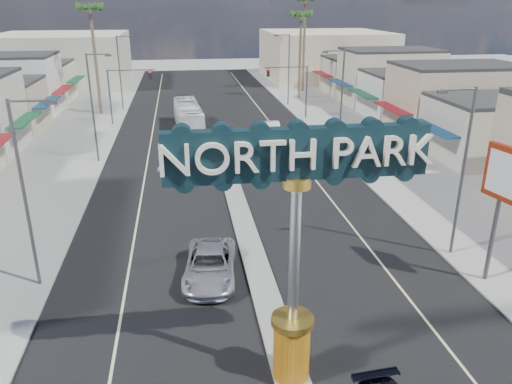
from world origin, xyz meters
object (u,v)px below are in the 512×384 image
object	(u,v)px
car_parked_right	(272,129)
palm_right_far	(305,5)
traffic_signal_right	(291,82)
streetlight_l_far	(121,69)
streetlight_l_near	(27,187)
palm_left_far	(90,14)
traffic_signal_left	(126,86)
city_bus	(188,116)
suv_left	(210,265)
bank_pylon_sign	(503,181)
streetlight_r_near	(461,165)
palm_right_mid	(301,19)
streetlight_r_mid	(340,96)
gateway_sign	(295,231)
streetlight_r_far	(288,66)
streetlight_l_mid	(94,103)

from	to	relation	value
car_parked_right	palm_right_far	bearing A→B (deg)	72.95
traffic_signal_right	car_parked_right	distance (m)	8.91
traffic_signal_right	streetlight_l_far	distance (m)	21.20
streetlight_l_near	palm_left_far	xyz separation A→B (m)	(-2.57, 40.00, 6.43)
traffic_signal_left	traffic_signal_right	world-z (taller)	same
streetlight_l_near	palm_right_far	distance (m)	58.35
palm_left_far	palm_right_far	bearing A→B (deg)	23.20
palm_left_far	city_bus	bearing A→B (deg)	-42.71
suv_left	bank_pylon_sign	bearing A→B (deg)	-2.82
streetlight_l_far	suv_left	xyz separation A→B (m)	(8.00, -42.54, -4.33)
car_parked_right	bank_pylon_sign	xyz separation A→B (m)	(5.20, -29.44, 4.49)
streetlight_r_near	palm_right_far	xyz separation A→B (m)	(4.57, 52.00, 7.32)
car_parked_right	suv_left	bearing A→B (deg)	-103.42
palm_right_mid	car_parked_right	world-z (taller)	palm_right_mid
bank_pylon_sign	streetlight_r_mid	bearing A→B (deg)	79.50
streetlight_r_mid	city_bus	world-z (taller)	streetlight_r_mid
streetlight_r_near	city_bus	bearing A→B (deg)	113.28
streetlight_r_mid	city_bus	xyz separation A→B (m)	(-13.11, 10.47, -3.61)
streetlight_r_mid	traffic_signal_left	bearing A→B (deg)	144.50
streetlight_r_near	suv_left	size ratio (longest dim) A/B	1.70
traffic_signal_left	palm_left_far	bearing A→B (deg)	122.43
gateway_sign	streetlight_l_near	xyz separation A→B (m)	(-10.43, 8.02, -0.86)
traffic_signal_right	streetlight_l_near	world-z (taller)	streetlight_l_near
suv_left	city_bus	bearing A→B (deg)	97.28
city_bus	bank_pylon_sign	distance (m)	36.12
streetlight_r_near	bank_pylon_sign	size ratio (longest dim) A/B	1.35
streetlight_l_near	city_bus	size ratio (longest dim) A/B	0.86
streetlight_r_near	bank_pylon_sign	world-z (taller)	streetlight_r_near
streetlight_r_far	bank_pylon_sign	bearing A→B (deg)	-89.45
streetlight_l_mid	city_bus	size ratio (longest dim) A/B	0.86
traffic_signal_left	gateway_sign	bearing A→B (deg)	-77.67
streetlight_l_mid	city_bus	xyz separation A→B (m)	(7.75, 10.47, -3.61)
traffic_signal_left	palm_right_far	xyz separation A→B (m)	(24.18, 18.01, 8.11)
traffic_signal_right	streetlight_l_mid	bearing A→B (deg)	-144.50
streetlight_r_far	streetlight_r_near	bearing A→B (deg)	-90.00
streetlight_l_near	streetlight_r_near	bearing A→B (deg)	0.00
streetlight_r_far	palm_right_mid	size ratio (longest dim) A/B	0.74
suv_left	car_parked_right	size ratio (longest dim) A/B	1.26
gateway_sign	palm_right_far	xyz separation A→B (m)	(15.00, 60.02, 6.46)
streetlight_r_near	streetlight_l_far	bearing A→B (deg)	116.42
streetlight_l_far	traffic_signal_right	bearing A→B (deg)	-22.20
streetlight_r_mid	bank_pylon_sign	size ratio (longest dim) A/B	1.35
car_parked_right	bank_pylon_sign	bearing A→B (deg)	-76.82
streetlight_r_mid	bank_pylon_sign	xyz separation A→B (m)	(0.43, -22.80, 0.11)
streetlight_l_near	palm_left_far	size ratio (longest dim) A/B	0.69
traffic_signal_left	bank_pylon_sign	bearing A→B (deg)	-61.42
gateway_sign	traffic_signal_left	xyz separation A→B (m)	(-9.18, 42.02, -1.65)
streetlight_l_mid	city_bus	distance (m)	13.52
traffic_signal_left	streetlight_r_mid	distance (m)	24.11
streetlight_r_mid	suv_left	distance (m)	24.62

